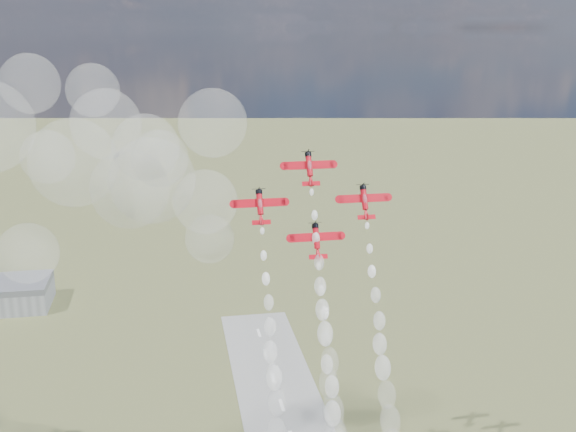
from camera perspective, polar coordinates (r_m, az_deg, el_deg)
The scene contains 8 objects.
plane_lead at distance 162.10m, azimuth 1.83°, elevation 4.09°, with size 12.22×6.47×7.96m.
plane_left at distance 157.57m, azimuth -2.39°, elevation 0.85°, with size 12.22×6.47×7.96m.
plane_right at distance 162.82m, azimuth 6.49°, elevation 1.25°, with size 12.22×6.47×7.96m.
plane_slot at distance 157.79m, azimuth 2.43°, elevation -2.06°, with size 12.22×6.47×7.96m.
smoke_trail_lead at distance 155.13m, azimuth 3.58°, elevation -13.85°, with size 5.29×30.16×51.95m.
smoke_trail_left at distance 153.14m, azimuth -0.82°, elevation -17.46°, with size 5.49×30.56×51.13m.
smoke_trail_right at distance 158.58m, azimuth 8.60°, elevation -16.55°, with size 5.21×30.65×52.29m.
drifted_smoke_cloud at distance 169.04m, azimuth -14.85°, elevation 4.41°, with size 70.32×33.44×55.62m.
Camera 1 is at (-35.38, -139.37, 129.60)m, focal length 42.00 mm.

